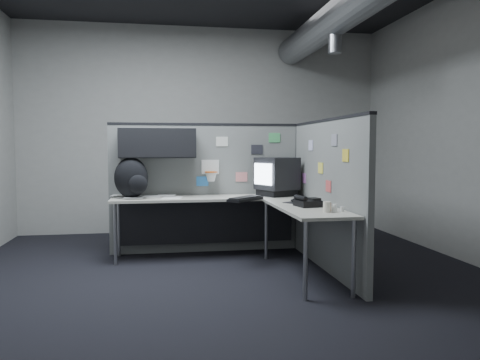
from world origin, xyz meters
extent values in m
cube|color=black|center=(0.00, 0.00, -0.01)|extent=(5.60, 5.60, 0.01)
cube|color=#9E9E99|center=(0.00, 2.80, 1.60)|extent=(5.60, 0.01, 3.20)
cube|color=#9E9E99|center=(0.00, -2.80, 1.60)|extent=(5.60, 0.01, 3.20)
cylinder|color=slate|center=(1.40, 0.80, 2.60)|extent=(0.16, 0.16, 0.30)
cube|color=slate|center=(-0.08, 1.30, 0.80)|extent=(2.43, 0.06, 1.60)
cube|color=black|center=(-0.08, 1.30, 1.61)|extent=(2.43, 0.07, 0.03)
cube|color=black|center=(1.10, 1.30, 0.80)|extent=(0.07, 0.07, 1.60)
cube|color=black|center=(-0.70, 1.10, 1.38)|extent=(0.90, 0.35, 0.35)
cube|color=black|center=(-0.70, 0.93, 1.38)|extent=(0.90, 0.02, 0.33)
cube|color=silver|center=(-0.05, 1.26, 1.08)|extent=(0.22, 0.02, 0.18)
torus|color=#D85914|center=(-0.05, 1.17, 1.02)|extent=(0.16, 0.16, 0.01)
cone|color=white|center=(-0.05, 1.17, 0.96)|extent=(0.14, 0.14, 0.11)
cube|color=orange|center=(-0.95, 1.26, 1.02)|extent=(0.15, 0.01, 0.12)
cube|color=silver|center=(0.10, 1.26, 1.40)|extent=(0.15, 0.01, 0.12)
cube|color=#D87F7F|center=(0.35, 1.26, 0.95)|extent=(0.15, 0.01, 0.12)
cube|color=#26262D|center=(0.55, 1.26, 1.30)|extent=(0.15, 0.01, 0.12)
cube|color=#4CB266|center=(0.78, 1.26, 1.45)|extent=(0.15, 0.01, 0.12)
cube|color=#337FCC|center=(-0.15, 1.26, 0.90)|extent=(0.15, 0.01, 0.12)
cube|color=slate|center=(1.10, 0.22, 0.80)|extent=(0.06, 2.23, 1.60)
cube|color=black|center=(1.10, 0.22, 1.61)|extent=(0.07, 2.23, 0.03)
cube|color=silver|center=(1.06, 0.65, 1.35)|extent=(0.01, 0.15, 0.12)
cube|color=#E5D84C|center=(1.06, 0.30, 1.10)|extent=(0.01, 0.15, 0.12)
cube|color=gray|center=(1.06, -0.10, 1.40)|extent=(0.01, 0.15, 0.12)
cube|color=#B266B2|center=(1.06, 0.90, 0.95)|extent=(0.01, 0.15, 0.12)
cube|color=gold|center=(1.06, -0.40, 1.25)|extent=(0.01, 0.15, 0.12)
cube|color=#CC4C4C|center=(1.06, 0.05, 0.92)|extent=(0.01, 0.15, 0.12)
cube|color=#AEAC9D|center=(-0.10, 0.98, 0.71)|extent=(2.30, 0.56, 0.03)
cube|color=#AEAC9D|center=(0.78, -0.07, 0.71)|extent=(0.56, 1.55, 0.03)
cube|color=black|center=(-0.10, 1.20, 0.40)|extent=(2.18, 0.02, 0.55)
cylinder|color=gray|center=(-1.18, 0.76, 0.35)|extent=(0.04, 0.04, 0.70)
cylinder|color=gray|center=(-1.18, 1.20, 0.35)|extent=(0.04, 0.04, 0.70)
cylinder|color=gray|center=(0.56, 0.76, 0.35)|extent=(0.04, 0.04, 0.70)
cylinder|color=gray|center=(0.56, -0.78, 0.35)|extent=(0.04, 0.04, 0.70)
cylinder|color=gray|center=(1.00, -0.78, 0.35)|extent=(0.04, 0.04, 0.70)
cube|color=black|center=(0.75, 0.99, 0.77)|extent=(0.50, 0.48, 0.08)
cube|color=black|center=(0.75, 0.99, 1.01)|extent=(0.55, 0.55, 0.39)
cube|color=#D1E5F9|center=(0.55, 0.89, 1.01)|extent=(0.15, 0.30, 0.26)
cube|color=black|center=(0.27, 0.54, 0.75)|extent=(0.46, 0.46, 0.03)
cube|color=black|center=(0.27, 0.54, 0.77)|extent=(0.42, 0.42, 0.01)
cube|color=black|center=(0.76, 0.23, 0.73)|extent=(0.28, 0.27, 0.01)
ellipsoid|color=black|center=(0.76, 0.23, 0.76)|extent=(0.12, 0.09, 0.04)
cube|color=black|center=(0.80, -0.09, 0.76)|extent=(0.26, 0.27, 0.07)
cylinder|color=black|center=(0.72, -0.09, 0.82)|extent=(0.09, 0.22, 0.05)
cube|color=black|center=(0.86, -0.09, 0.81)|extent=(0.12, 0.15, 0.02)
cylinder|color=silver|center=(0.94, -0.47, 0.76)|extent=(0.05, 0.05, 0.07)
cylinder|color=silver|center=(0.90, -0.54, 0.76)|extent=(0.05, 0.05, 0.06)
cylinder|color=silver|center=(0.99, -0.52, 0.75)|extent=(0.04, 0.04, 0.05)
cylinder|color=#D85914|center=(0.89, -0.44, 0.77)|extent=(0.05, 0.05, 0.08)
cylinder|color=silver|center=(0.84, -0.52, 0.78)|extent=(0.08, 0.08, 0.10)
cube|color=white|center=(-0.53, 0.95, 0.73)|extent=(0.27, 0.35, 0.00)
cube|color=white|center=(-0.77, 1.15, 0.73)|extent=(0.27, 0.35, 0.00)
cube|color=white|center=(-1.05, 1.09, 0.74)|extent=(0.27, 0.35, 0.00)
cube|color=white|center=(-0.60, 1.18, 0.74)|extent=(0.27, 0.35, 0.00)
cube|color=white|center=(-0.96, 0.99, 0.74)|extent=(0.27, 0.35, 0.00)
cube|color=white|center=(-1.13, 1.23, 0.75)|extent=(0.27, 0.35, 0.00)
ellipsoid|color=black|center=(-1.01, 1.00, 0.97)|extent=(0.44, 0.36, 0.48)
ellipsoid|color=black|center=(-0.92, 0.86, 0.90)|extent=(0.24, 0.16, 0.22)
camera|label=1|loc=(-0.66, -4.60, 1.33)|focal=35.00mm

